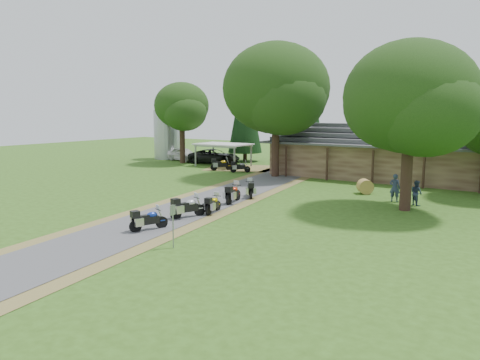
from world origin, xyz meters
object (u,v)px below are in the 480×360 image
Objects in this scene: lodge at (389,151)px; hay_bale at (365,186)px; silo at (167,133)px; motorcycle_row_c at (213,203)px; car_dark_suv at (214,153)px; motorcycle_row_b at (188,206)px; motorcycle_carport_b at (240,166)px; carport at (223,155)px; motorcycle_row_d at (233,193)px; motorcycle_row_a at (149,218)px; motorcycle_row_e at (250,188)px; motorcycle_carport_a at (221,164)px; car_white_sedan at (183,153)px.

lodge is 20.25× the size of hay_bale.
silo is 32.64m from motorcycle_row_c.
car_dark_suv is at bearing -7.63° from silo.
lodge reaches higher than hay_bale.
motorcycle_row_b reaches higher than motorcycle_carport_b.
carport is 20.55m from motorcycle_row_d.
hay_bale is at bearing 2.33° from motorcycle_row_a.
car_dark_suv is at bearing 6.98° from motorcycle_row_e.
motorcycle_row_e is (-5.31, -15.00, -1.82)m from lodge.
motorcycle_row_e is (22.77, -16.75, -2.63)m from silo.
motorcycle_carport_a is at bearing 7.16° from motorcycle_row_e.
carport is 3.22× the size of motorcycle_carport_b.
car_white_sedan reaches higher than motorcycle_carport_a.
silo is 3.53× the size of motorcycle_row_e.
motorcycle_row_c is at bearing 17.72° from motorcycle_row_a.
motorcycle_carport_b reaches higher than motorcycle_row_c.
motorcycle_row_a is 24.14m from motorcycle_carport_a.
carport is at bearing 75.93° from motorcycle_carport_a.
silo reaches higher than car_white_sedan.
silo is at bearing 166.03° from carport.
motorcycle_carport_b is at bearing 43.01° from motorcycle_row_a.
motorcycle_row_c is at bearing -55.95° from carport.
car_dark_suv is at bearing 178.10° from lodge.
silo is (-28.08, 1.76, 0.82)m from lodge.
car_white_sedan is 27.58m from hay_bale.
lodge is at bearing 95.93° from hay_bale.
motorcycle_row_b is 1.11× the size of motorcycle_carport_b.
silo reaches higher than car_dark_suv.
motorcycle_row_e is (19.40, -15.88, -0.37)m from car_white_sedan.
lodge is 12.10× the size of motorcycle_carport_b.
hay_bale is (14.09, -4.90, -0.08)m from motorcycle_carport_b.
motorcycle_row_b is at bearing 170.69° from motorcycle_row_d.
lodge is 21.12m from motorcycle_row_c.
car_white_sedan is at bearing 105.43° from motorcycle_carport_a.
motorcycle_row_d is at bearing -98.10° from motorcycle_carport_a.
motorcycle_row_e is 0.95× the size of motorcycle_carport_a.
carport is at bearing 21.56° from motorcycle_row_c.
car_dark_suv reaches higher than motorcycle_row_c.
lodge is 16.21m from motorcycle_carport_a.
car_white_sedan is (-7.15, 1.79, -0.23)m from carport.
silo is 3.79× the size of motorcycle_row_c.
motorcycle_carport_b is at bearing -102.98° from car_white_sedan.
motorcycle_row_b is at bearing -46.09° from silo.
motorcycle_carport_b is (-8.71, 16.26, 0.01)m from motorcycle_row_c.
lodge reaches higher than motorcycle_row_e.
carport is at bearing -92.94° from car_white_sedan.
motorcycle_row_d is 1.89× the size of hay_bale.
motorcycle_carport_a is 17.34m from hay_bale.
motorcycle_row_e is (12.25, -14.08, -0.60)m from carport.
motorcycle_row_a is 5.05m from motorcycle_row_c.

